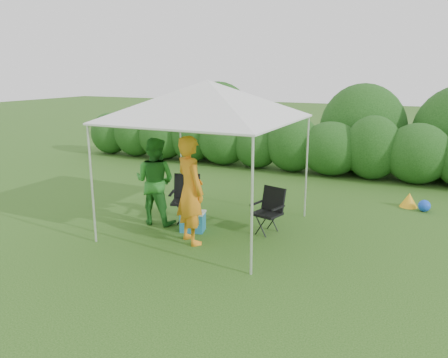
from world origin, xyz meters
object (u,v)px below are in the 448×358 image
at_px(canopy, 207,100).
at_px(cooler, 193,221).
at_px(chair_right, 270,207).
at_px(man, 190,190).
at_px(woman, 155,181).
at_px(chair_left, 186,195).

xyz_separation_m(canopy, cooler, (-0.20, -0.27, -2.27)).
bearing_deg(chair_right, man, -120.56).
bearing_deg(woman, man, 147.86).
bearing_deg(cooler, woman, 159.02).
bearing_deg(cooler, chair_left, 116.06).
xyz_separation_m(chair_right, woman, (-2.23, -0.50, 0.38)).
xyz_separation_m(man, cooler, (-0.24, 0.49, -0.77)).
xyz_separation_m(chair_right, man, (-1.09, -1.08, 0.48)).
distance_m(chair_left, woman, 0.70).
relative_size(chair_right, man, 0.45).
bearing_deg(canopy, cooler, -126.00).
relative_size(canopy, chair_right, 3.61).
height_order(man, cooler, man).
relative_size(man, woman, 1.11).
distance_m(chair_left, man, 1.27).
bearing_deg(cooler, canopy, 38.89).
bearing_deg(cooler, chair_right, 8.77).
bearing_deg(canopy, woman, -170.65).
height_order(chair_right, chair_left, chair_left).
height_order(canopy, chair_left, canopy).
bearing_deg(chair_right, chair_left, -162.24).
distance_m(canopy, cooler, 2.29).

